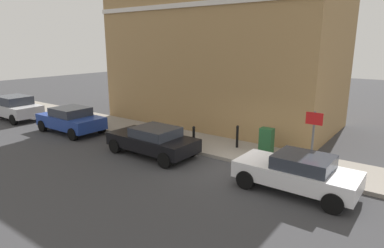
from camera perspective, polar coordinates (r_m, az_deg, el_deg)
ground at (r=13.03m, az=7.16°, el=-7.79°), size 80.00×80.00×0.00m
sidewalk at (r=17.84m, az=-6.81°, el=-1.53°), size 2.63×30.00×0.15m
corner_building at (r=20.14m, az=5.51°, el=14.09°), size 6.99×13.09×9.76m
car_white at (r=11.35m, az=17.85°, el=-8.00°), size 1.84×3.92×1.30m
car_black at (r=14.39m, az=-6.82°, el=-2.79°), size 1.98×4.14×1.28m
car_blue at (r=19.12m, az=-20.35°, el=0.76°), size 1.97×3.98×1.40m
car_silver at (r=23.95m, az=-28.51°, el=2.58°), size 1.92×4.04×1.52m
utility_cabinet at (r=14.34m, az=12.83°, el=-3.11°), size 0.46×0.61×1.15m
bollard_near_cabinet at (r=15.02m, az=7.89°, el=-2.02°), size 0.14×0.14×1.04m
bollard_far_kerb at (r=14.73m, az=0.31°, el=-2.21°), size 0.14×0.14×1.04m
street_sign at (r=12.48m, az=20.36°, el=-1.51°), size 0.08×0.60×2.30m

